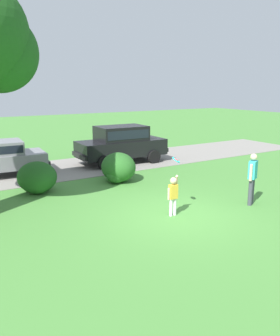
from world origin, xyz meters
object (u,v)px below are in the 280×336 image
parked_suv (121,142)px  frisbee (176,160)px  adult_onlooker (252,176)px  child_thrower (173,193)px

parked_suv → frisbee: (-2.06, -7.24, 0.60)m
frisbee → adult_onlooker: frisbee is taller
parked_suv → child_thrower: 7.85m
adult_onlooker → parked_suv: bearing=93.7°
parked_suv → child_thrower: size_ratio=3.69×
parked_suv → frisbee: size_ratio=15.56×
child_thrower → frisbee: (0.27, 0.25, 0.96)m
parked_suv → frisbee: parked_suv is taller
child_thrower → adult_onlooker: size_ratio=0.74×
parked_suv → frisbee: 7.55m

